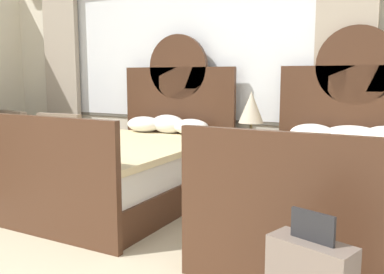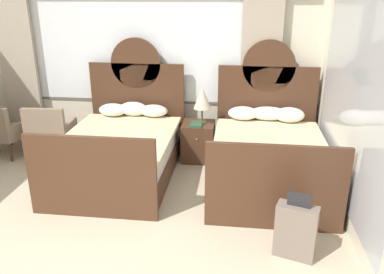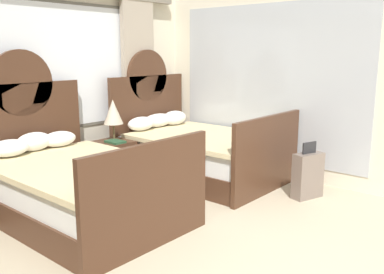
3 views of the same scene
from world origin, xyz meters
The scene contains 10 objects.
wall_back_window centered at (0.00, 3.73, 1.43)m, with size 5.87×0.22×2.70m.
wall_right_mirror centered at (2.97, 1.59, 1.35)m, with size 0.08×4.33×2.70m.
bed_near_window centered at (0.03, 2.52, 0.38)m, with size 1.53×2.26×1.84m.
bed_near_mirror centered at (2.11, 2.53, 0.38)m, with size 1.53×2.26×1.84m.
nightstand_between_beds centered at (1.07, 3.20, 0.30)m, with size 0.49×0.52×0.60m.
table_lamp_on_nightstand centered at (1.13, 3.21, 0.99)m, with size 0.27×0.27×0.57m.
book_on_nightstand centered at (1.05, 3.10, 0.61)m, with size 0.18×0.26×0.03m.
armchair_by_window_left centered at (-1.26, 2.99, 0.45)m, with size 0.69×0.69×0.87m.
armchair_by_window_centre centered at (-2.04, 2.99, 0.45)m, with size 0.78×0.78×0.87m.
suitcase_on_floor centered at (2.29, 0.88, 0.29)m, with size 0.43×0.29×0.72m.
Camera 2 is at (1.68, -2.57, 2.55)m, focal length 37.11 mm.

